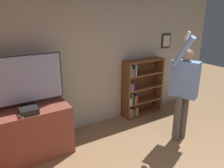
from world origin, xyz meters
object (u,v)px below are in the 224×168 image
at_px(person, 184,87).
at_px(game_console, 29,111).
at_px(bookshelf, 140,89).
at_px(television, 24,81).

bearing_deg(person, game_console, -130.78).
height_order(game_console, person, person).
bearing_deg(bookshelf, game_console, -169.55).
xyz_separation_m(game_console, person, (2.50, -0.78, 0.16)).
relative_size(television, bookshelf, 0.92).
bearing_deg(game_console, bookshelf, 10.45).
bearing_deg(person, television, -137.06).
height_order(television, bookshelf, television).
relative_size(game_console, bookshelf, 0.20).
xyz_separation_m(game_console, bookshelf, (2.51, 0.46, -0.26)).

